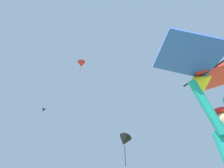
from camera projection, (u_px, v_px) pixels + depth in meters
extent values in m
cylinder|color=red|center=(221.00, 114.00, 1.77)|extent=(0.26, 0.26, 0.05)
cylinder|color=teal|center=(206.00, 106.00, 1.67)|extent=(0.28, 0.11, 0.62)
cylinder|color=black|center=(202.00, 74.00, 2.14)|extent=(0.08, 0.62, 0.02)
cube|color=red|center=(222.00, 76.00, 2.27)|extent=(0.89, 0.83, 0.18)
cube|color=blue|center=(189.00, 56.00, 1.97)|extent=(0.94, 0.90, 0.18)
cone|color=yellow|center=(205.00, 80.00, 2.08)|extent=(0.26, 0.22, 0.24)
cone|color=black|center=(124.00, 141.00, 13.60)|extent=(1.73, 1.55, 1.41)
cylinder|color=black|center=(125.00, 156.00, 12.85)|extent=(0.05, 0.05, 1.57)
cone|color=black|center=(43.00, 110.00, 29.87)|extent=(0.94, 1.04, 0.74)
cylinder|color=black|center=(42.00, 113.00, 29.41)|extent=(0.03, 0.03, 0.97)
cone|color=red|center=(81.00, 64.00, 26.07)|extent=(1.56, 1.51, 1.29)
cylinder|color=maroon|center=(80.00, 70.00, 25.20)|extent=(0.06, 0.06, 1.82)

